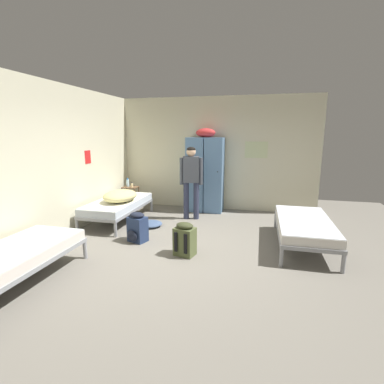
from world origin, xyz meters
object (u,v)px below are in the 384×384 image
(water_bottle, at_px, (128,183))
(lotion_bottle, at_px, (132,185))
(bed_right, at_px, (304,225))
(person_traveler, at_px, (191,176))
(locker_bank, at_px, (205,173))
(bed_left_front, at_px, (12,257))
(bed_left_rear, at_px, (118,205))
(clothes_pile_denim, at_px, (151,224))
(backpack_navy, at_px, (137,228))
(shelf_unit, at_px, (131,195))
(bedding_heap, at_px, (120,196))
(backpack_olive, at_px, (185,240))

(water_bottle, relative_size, lotion_bottle, 1.63)
(bed_right, bearing_deg, person_traveler, 154.17)
(locker_bank, relative_size, bed_left_front, 1.09)
(bed_left_front, height_order, water_bottle, water_bottle)
(bed_left_rear, distance_m, clothes_pile_denim, 0.91)
(backpack_navy, xyz_separation_m, clothes_pile_denim, (-0.09, 0.86, -0.20))
(bed_left_front, xyz_separation_m, lotion_bottle, (-0.18, 3.92, 0.25))
(bed_right, distance_m, lotion_bottle, 4.35)
(water_bottle, height_order, lotion_bottle, water_bottle)
(backpack_navy, distance_m, clothes_pile_denim, 0.89)
(locker_bank, distance_m, water_bottle, 2.07)
(bed_left_front, relative_size, person_traveler, 1.15)
(locker_bank, relative_size, water_bottle, 9.30)
(bed_left_rear, xyz_separation_m, bed_left_front, (0.00, -2.81, 0.00))
(bed_right, bearing_deg, water_bottle, 157.73)
(lotion_bottle, bearing_deg, person_traveler, -17.27)
(shelf_unit, height_order, backpack_navy, shelf_unit)
(water_bottle, distance_m, backpack_navy, 2.57)
(bedding_heap, bearing_deg, person_traveler, 24.74)
(bed_left_rear, bearing_deg, lotion_bottle, 99.21)
(bedding_heap, bearing_deg, backpack_olive, -35.60)
(bed_left_rear, height_order, lotion_bottle, lotion_bottle)
(bed_left_rear, bearing_deg, backpack_navy, -48.18)
(person_traveler, bearing_deg, water_bottle, 162.35)
(locker_bank, bearing_deg, person_traveler, -102.50)
(bed_left_front, distance_m, lotion_bottle, 3.94)
(water_bottle, xyz_separation_m, clothes_pile_denim, (1.17, -1.34, -0.61))
(bed_right, relative_size, lotion_bottle, 13.95)
(bed_left_rear, relative_size, bed_right, 1.00)
(person_traveler, bearing_deg, bed_left_front, -114.47)
(lotion_bottle, height_order, backpack_olive, lotion_bottle)
(clothes_pile_denim, bearing_deg, bed_left_rear, 168.41)
(locker_bank, height_order, bedding_heap, locker_bank)
(locker_bank, xyz_separation_m, bed_left_front, (-1.71, -4.17, -0.59))
(bed_right, xyz_separation_m, lotion_bottle, (-4.02, 1.65, 0.25))
(backpack_navy, xyz_separation_m, backpack_olive, (1.00, -0.35, 0.00))
(lotion_bottle, bearing_deg, locker_bank, 7.28)
(shelf_unit, xyz_separation_m, bedding_heap, (0.36, -1.24, 0.27))
(locker_bank, height_order, backpack_navy, locker_bank)
(locker_bank, bearing_deg, water_bottle, -174.91)
(water_bottle, bearing_deg, shelf_unit, -14.04)
(person_traveler, height_order, backpack_navy, person_traveler)
(locker_bank, bearing_deg, lotion_bottle, -172.72)
(shelf_unit, bearing_deg, lotion_bottle, -29.74)
(bed_left_rear, height_order, bedding_heap, bedding_heap)
(bedding_heap, xyz_separation_m, lotion_bottle, (-0.29, 1.20, 0.02))
(bedding_heap, height_order, backpack_olive, bedding_heap)
(shelf_unit, bearing_deg, backpack_navy, -61.74)
(bed_left_rear, relative_size, clothes_pile_denim, 3.89)
(shelf_unit, bearing_deg, person_traveler, -17.80)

